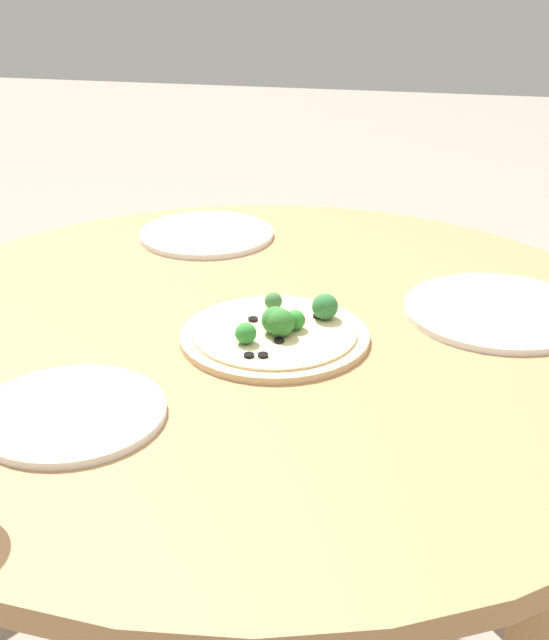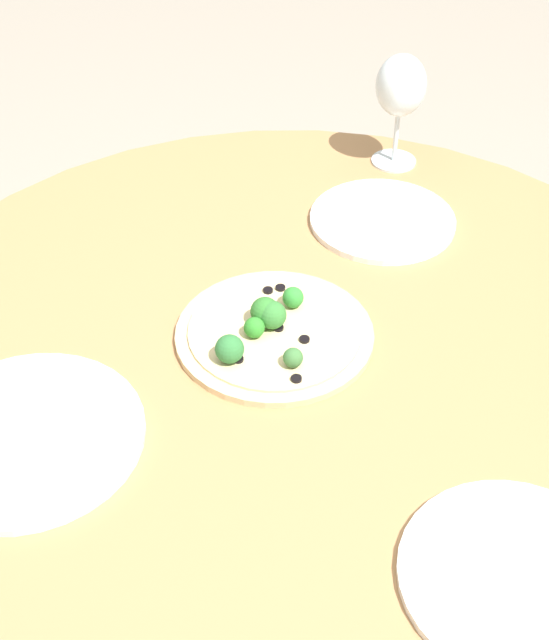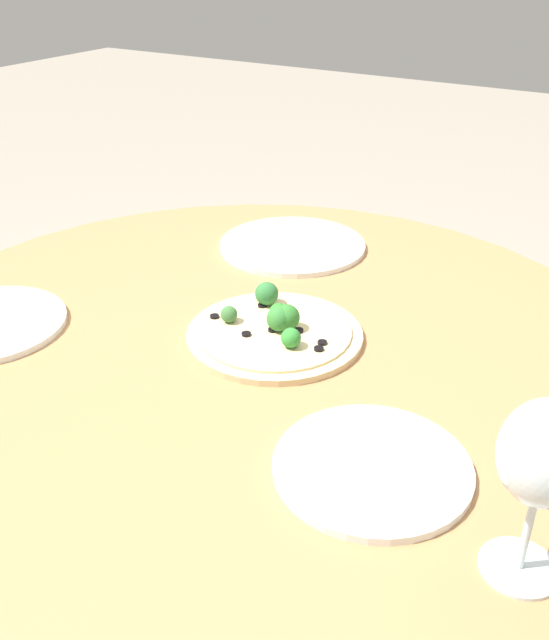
{
  "view_description": "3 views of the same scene",
  "coord_description": "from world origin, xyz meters",
  "px_view_note": "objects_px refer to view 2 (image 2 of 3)",
  "views": [
    {
      "loc": [
        -0.24,
        1.12,
        1.3
      ],
      "look_at": [
        -0.02,
        0.03,
        0.78
      ],
      "focal_mm": 50.0,
      "sensor_mm": 36.0,
      "label": 1
    },
    {
      "loc": [
        -0.12,
        -0.85,
        1.54
      ],
      "look_at": [
        -0.02,
        0.03,
        0.78
      ],
      "focal_mm": 50.0,
      "sensor_mm": 36.0,
      "label": 2
    },
    {
      "loc": [
        0.76,
        0.51,
        1.29
      ],
      "look_at": [
        -0.02,
        0.03,
        0.78
      ],
      "focal_mm": 40.0,
      "sensor_mm": 36.0,
      "label": 3
    }
  ],
  "objects_px": {
    "pizza": "(272,331)",
    "wine_glass": "(401,88)",
    "plate_near": "(27,436)",
    "plate_far": "(518,578)",
    "plate_side": "(382,220)"
  },
  "relations": [
    {
      "from": "plate_far",
      "to": "plate_side",
      "type": "height_order",
      "value": "same"
    },
    {
      "from": "pizza",
      "to": "plate_far",
      "type": "relative_size",
      "value": 1.08
    },
    {
      "from": "wine_glass",
      "to": "plate_side",
      "type": "bearing_deg",
      "value": -107.37
    },
    {
      "from": "wine_glass",
      "to": "plate_far",
      "type": "xyz_separation_m",
      "value": [
        -0.05,
        -0.83,
        -0.13
      ]
    },
    {
      "from": "pizza",
      "to": "plate_far",
      "type": "xyz_separation_m",
      "value": [
        0.21,
        -0.4,
        -0.01
      ]
    },
    {
      "from": "pizza",
      "to": "wine_glass",
      "type": "bearing_deg",
      "value": 59.27
    },
    {
      "from": "pizza",
      "to": "plate_near",
      "type": "distance_m",
      "value": 0.34
    },
    {
      "from": "pizza",
      "to": "plate_near",
      "type": "xyz_separation_m",
      "value": [
        -0.31,
        -0.15,
        -0.01
      ]
    },
    {
      "from": "wine_glass",
      "to": "plate_near",
      "type": "distance_m",
      "value": 0.82
    },
    {
      "from": "wine_glass",
      "to": "plate_near",
      "type": "height_order",
      "value": "wine_glass"
    },
    {
      "from": "plate_side",
      "to": "plate_far",
      "type": "bearing_deg",
      "value": -89.29
    },
    {
      "from": "plate_near",
      "to": "plate_far",
      "type": "bearing_deg",
      "value": -25.81
    },
    {
      "from": "wine_glass",
      "to": "plate_far",
      "type": "height_order",
      "value": "wine_glass"
    },
    {
      "from": "plate_far",
      "to": "plate_side",
      "type": "xyz_separation_m",
      "value": [
        -0.01,
        0.65,
        0.0
      ]
    },
    {
      "from": "pizza",
      "to": "plate_near",
      "type": "height_order",
      "value": "pizza"
    }
  ]
}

